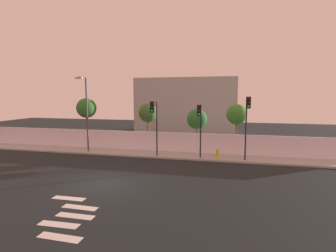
{
  "coord_description": "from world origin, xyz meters",
  "views": [
    {
      "loc": [
        7.22,
        -13.83,
        5.38
      ],
      "look_at": [
        2.47,
        6.5,
        2.91
      ],
      "focal_mm": 27.41,
      "sensor_mm": 36.0,
      "label": 1
    }
  ],
  "objects_px": {
    "roadside_tree_midleft": "(148,113)",
    "roadside_tree_midright": "(197,119)",
    "traffic_light_center": "(200,120)",
    "roadside_tree_rightmost": "(237,115)",
    "street_lamp_curbside": "(86,109)",
    "fire_hydrant": "(217,153)",
    "traffic_light_left": "(154,117)",
    "roadside_tree_leftmost": "(86,108)",
    "traffic_light_right": "(247,115)"
  },
  "relations": [
    {
      "from": "fire_hydrant",
      "to": "street_lamp_curbside",
      "type": "bearing_deg",
      "value": -179.78
    },
    {
      "from": "traffic_light_left",
      "to": "fire_hydrant",
      "type": "relative_size",
      "value": 5.66
    },
    {
      "from": "roadside_tree_midright",
      "to": "street_lamp_curbside",
      "type": "bearing_deg",
      "value": -163.77
    },
    {
      "from": "traffic_light_center",
      "to": "traffic_light_right",
      "type": "distance_m",
      "value": 3.72
    },
    {
      "from": "traffic_light_center",
      "to": "roadside_tree_leftmost",
      "type": "xyz_separation_m",
      "value": [
        -12.29,
        3.43,
        0.63
      ]
    },
    {
      "from": "traffic_light_center",
      "to": "street_lamp_curbside",
      "type": "xyz_separation_m",
      "value": [
        -10.6,
        0.53,
        0.75
      ]
    },
    {
      "from": "traffic_light_right",
      "to": "roadside_tree_midright",
      "type": "distance_m",
      "value": 5.53
    },
    {
      "from": "roadside_tree_leftmost",
      "to": "traffic_light_right",
      "type": "bearing_deg",
      "value": -11.81
    },
    {
      "from": "roadside_tree_midright",
      "to": "roadside_tree_rightmost",
      "type": "xyz_separation_m",
      "value": [
        3.66,
        -0.0,
        0.51
      ]
    },
    {
      "from": "roadside_tree_leftmost",
      "to": "roadside_tree_midleft",
      "type": "relative_size",
      "value": 1.11
    },
    {
      "from": "fire_hydrant",
      "to": "roadside_tree_rightmost",
      "type": "height_order",
      "value": "roadside_tree_rightmost"
    },
    {
      "from": "roadside_tree_midleft",
      "to": "traffic_light_center",
      "type": "bearing_deg",
      "value": -31.87
    },
    {
      "from": "roadside_tree_midleft",
      "to": "fire_hydrant",
      "type": "bearing_deg",
      "value": -22.33
    },
    {
      "from": "roadside_tree_midright",
      "to": "roadside_tree_rightmost",
      "type": "distance_m",
      "value": 3.7
    },
    {
      "from": "traffic_light_left",
      "to": "roadside_tree_midleft",
      "type": "distance_m",
      "value": 4.07
    },
    {
      "from": "roadside_tree_midleft",
      "to": "roadside_tree_midright",
      "type": "relative_size",
      "value": 1.12
    },
    {
      "from": "traffic_light_left",
      "to": "roadside_tree_midright",
      "type": "xyz_separation_m",
      "value": [
        3.14,
        3.68,
        -0.48
      ]
    },
    {
      "from": "roadside_tree_midleft",
      "to": "traffic_light_left",
      "type": "bearing_deg",
      "value": -64.8
    },
    {
      "from": "fire_hydrant",
      "to": "roadside_tree_leftmost",
      "type": "xyz_separation_m",
      "value": [
        -13.71,
        2.85,
        3.47
      ]
    },
    {
      "from": "traffic_light_left",
      "to": "roadside_tree_rightmost",
      "type": "relative_size",
      "value": 1.03
    },
    {
      "from": "roadside_tree_rightmost",
      "to": "roadside_tree_leftmost",
      "type": "bearing_deg",
      "value": -180.0
    },
    {
      "from": "traffic_light_center",
      "to": "roadside_tree_rightmost",
      "type": "distance_m",
      "value": 4.57
    },
    {
      "from": "roadside_tree_midleft",
      "to": "roadside_tree_rightmost",
      "type": "xyz_separation_m",
      "value": [
        8.53,
        -0.0,
        0.01
      ]
    },
    {
      "from": "roadside_tree_leftmost",
      "to": "roadside_tree_midleft",
      "type": "distance_m",
      "value": 6.78
    },
    {
      "from": "street_lamp_curbside",
      "to": "roadside_tree_midleft",
      "type": "bearing_deg",
      "value": 29.68
    },
    {
      "from": "traffic_light_center",
      "to": "roadside_tree_leftmost",
      "type": "distance_m",
      "value": 12.77
    },
    {
      "from": "traffic_light_left",
      "to": "fire_hydrant",
      "type": "distance_m",
      "value": 6.09
    },
    {
      "from": "street_lamp_curbside",
      "to": "roadside_tree_midleft",
      "type": "xyz_separation_m",
      "value": [
        5.09,
        2.9,
        -0.53
      ]
    },
    {
      "from": "traffic_light_center",
      "to": "roadside_tree_rightmost",
      "type": "height_order",
      "value": "traffic_light_center"
    },
    {
      "from": "traffic_light_right",
      "to": "fire_hydrant",
      "type": "relative_size",
      "value": 6.13
    },
    {
      "from": "roadside_tree_midright",
      "to": "traffic_light_left",
      "type": "bearing_deg",
      "value": -130.45
    },
    {
      "from": "traffic_light_left",
      "to": "traffic_light_right",
      "type": "height_order",
      "value": "traffic_light_right"
    },
    {
      "from": "traffic_light_center",
      "to": "roadside_tree_midleft",
      "type": "distance_m",
      "value": 6.5
    },
    {
      "from": "traffic_light_left",
      "to": "fire_hydrant",
      "type": "bearing_deg",
      "value": 9.03
    },
    {
      "from": "traffic_light_right",
      "to": "roadside_tree_leftmost",
      "type": "relative_size",
      "value": 1.0
    },
    {
      "from": "roadside_tree_midleft",
      "to": "roadside_tree_leftmost",
      "type": "bearing_deg",
      "value": -180.0
    },
    {
      "from": "traffic_light_left",
      "to": "roadside_tree_leftmost",
      "type": "distance_m",
      "value": 9.27
    },
    {
      "from": "traffic_light_center",
      "to": "roadside_tree_rightmost",
      "type": "xyz_separation_m",
      "value": [
        3.01,
        3.43,
        0.22
      ]
    },
    {
      "from": "roadside_tree_midleft",
      "to": "roadside_tree_rightmost",
      "type": "relative_size",
      "value": 1.0
    },
    {
      "from": "roadside_tree_midleft",
      "to": "roadside_tree_rightmost",
      "type": "bearing_deg",
      "value": -0.0
    },
    {
      "from": "traffic_light_right",
      "to": "roadside_tree_leftmost",
      "type": "distance_m",
      "value": 16.33
    },
    {
      "from": "roadside_tree_midright",
      "to": "traffic_light_center",
      "type": "bearing_deg",
      "value": -79.3
    },
    {
      "from": "traffic_light_left",
      "to": "roadside_tree_leftmost",
      "type": "relative_size",
      "value": 0.93
    },
    {
      "from": "fire_hydrant",
      "to": "traffic_light_right",
      "type": "bearing_deg",
      "value": -12.15
    },
    {
      "from": "street_lamp_curbside",
      "to": "roadside_tree_rightmost",
      "type": "height_order",
      "value": "street_lamp_curbside"
    },
    {
      "from": "fire_hydrant",
      "to": "roadside_tree_leftmost",
      "type": "bearing_deg",
      "value": 168.25
    },
    {
      "from": "roadside_tree_midleft",
      "to": "roadside_tree_midright",
      "type": "distance_m",
      "value": 4.9
    },
    {
      "from": "street_lamp_curbside",
      "to": "roadside_tree_leftmost",
      "type": "xyz_separation_m",
      "value": [
        -1.68,
        2.9,
        -0.12
      ]
    },
    {
      "from": "street_lamp_curbside",
      "to": "fire_hydrant",
      "type": "distance_m",
      "value": 12.55
    },
    {
      "from": "fire_hydrant",
      "to": "roadside_tree_leftmost",
      "type": "distance_m",
      "value": 14.43
    }
  ]
}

